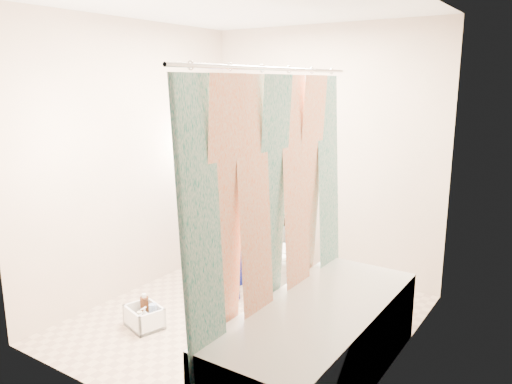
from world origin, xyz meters
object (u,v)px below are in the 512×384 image
Objects in this scene: plumber at (232,199)px; toilet at (286,253)px; cleaning_caddy at (145,318)px; bathtub at (318,340)px.

toilet is at bearing 102.76° from plumber.
toilet is 1.98× the size of cleaning_caddy.
bathtub is 1.60m from plumber.
cleaning_caddy is at bearing -125.30° from toilet.
bathtub is at bearing 24.62° from plumber.
toilet is at bearing 128.10° from bathtub.
bathtub is at bearing 22.47° from cleaning_caddy.
bathtub is 1.44m from cleaning_caddy.
plumber reaches higher than bathtub.
plumber is at bearing 147.87° from bathtub.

